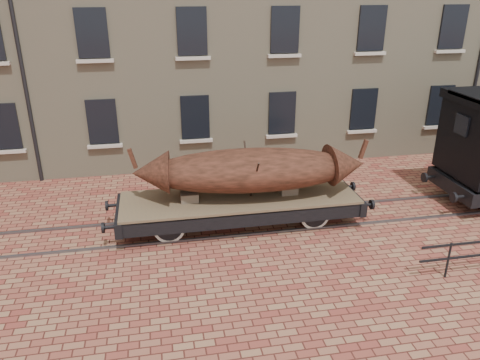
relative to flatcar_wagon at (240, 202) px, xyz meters
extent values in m
plane|color=brown|center=(1.67, 0.00, -0.77)|extent=(90.00, 90.00, 0.00)
cube|color=black|center=(-7.83, 4.96, 1.43)|extent=(1.10, 0.12, 1.70)
cube|color=beige|center=(-7.83, 4.90, 0.48)|extent=(1.30, 0.18, 0.12)
cube|color=black|center=(-4.33, 4.96, 1.43)|extent=(1.10, 0.12, 1.70)
cube|color=beige|center=(-4.33, 4.90, 0.48)|extent=(1.30, 0.18, 0.12)
cube|color=black|center=(-0.83, 4.96, 1.43)|extent=(1.10, 0.12, 1.70)
cube|color=beige|center=(-0.83, 4.90, 0.48)|extent=(1.30, 0.18, 0.12)
cube|color=black|center=(2.67, 4.96, 1.43)|extent=(1.10, 0.12, 1.70)
cube|color=beige|center=(2.67, 4.90, 0.48)|extent=(1.30, 0.18, 0.12)
cube|color=black|center=(6.17, 4.96, 1.43)|extent=(1.10, 0.12, 1.70)
cube|color=beige|center=(6.17, 4.90, 0.48)|extent=(1.30, 0.18, 0.12)
cube|color=black|center=(9.67, 4.96, 1.43)|extent=(1.10, 0.12, 1.70)
cube|color=beige|center=(9.67, 4.90, 0.48)|extent=(1.30, 0.18, 0.12)
cube|color=black|center=(-4.33, 4.96, 4.63)|extent=(1.10, 0.12, 1.70)
cube|color=beige|center=(-4.33, 4.90, 3.68)|extent=(1.30, 0.18, 0.12)
cube|color=black|center=(-0.83, 4.96, 4.63)|extent=(1.10, 0.12, 1.70)
cube|color=beige|center=(-0.83, 4.90, 3.68)|extent=(1.30, 0.18, 0.12)
cube|color=black|center=(2.67, 4.96, 4.63)|extent=(1.10, 0.12, 1.70)
cube|color=beige|center=(2.67, 4.90, 3.68)|extent=(1.30, 0.18, 0.12)
cube|color=black|center=(6.17, 4.96, 4.63)|extent=(1.10, 0.12, 1.70)
cube|color=beige|center=(6.17, 4.90, 3.68)|extent=(1.30, 0.18, 0.12)
cube|color=black|center=(9.67, 4.96, 4.63)|extent=(1.10, 0.12, 1.70)
cube|color=beige|center=(9.67, 4.90, 3.68)|extent=(1.30, 0.18, 0.12)
cube|color=#59595E|center=(1.67, -0.72, -0.74)|extent=(30.00, 0.08, 0.06)
cube|color=#59595E|center=(1.67, 0.72, -0.74)|extent=(30.00, 0.08, 0.06)
cylinder|color=black|center=(4.67, -3.80, -0.27)|extent=(0.06, 0.06, 1.00)
cube|color=brown|center=(0.00, 0.00, 0.14)|extent=(7.20, 2.11, 0.12)
cube|color=black|center=(0.00, -0.98, -0.09)|extent=(7.20, 0.15, 0.43)
cube|color=black|center=(0.00, 0.98, -0.09)|extent=(7.20, 0.15, 0.43)
cube|color=black|center=(-3.60, 0.00, -0.09)|extent=(0.21, 2.21, 0.43)
cylinder|color=black|center=(-3.87, -0.72, -0.09)|extent=(0.34, 0.10, 0.10)
cylinder|color=black|center=(-4.03, -0.72, -0.09)|extent=(0.08, 0.31, 0.31)
cylinder|color=black|center=(-3.87, 0.72, -0.09)|extent=(0.34, 0.10, 0.10)
cylinder|color=black|center=(-4.03, 0.72, -0.09)|extent=(0.08, 0.31, 0.31)
cube|color=black|center=(3.60, 0.00, -0.09)|extent=(0.21, 2.21, 0.43)
cylinder|color=black|center=(3.87, -0.72, -0.09)|extent=(0.34, 0.10, 0.10)
cylinder|color=black|center=(4.03, -0.72, -0.09)|extent=(0.08, 0.31, 0.31)
cylinder|color=black|center=(3.87, 0.72, -0.09)|extent=(0.34, 0.10, 0.10)
cylinder|color=black|center=(4.03, 0.72, -0.09)|extent=(0.08, 0.31, 0.31)
cylinder|color=black|center=(-2.21, 0.00, -0.31)|extent=(0.10, 1.82, 0.10)
cylinder|color=silver|center=(-2.21, -0.72, -0.31)|extent=(0.92, 0.07, 0.92)
cylinder|color=black|center=(-2.21, -0.72, -0.31)|extent=(0.76, 0.10, 0.76)
cube|color=black|center=(-2.21, -0.84, -0.07)|extent=(0.86, 0.08, 0.10)
cylinder|color=silver|center=(-2.21, 0.72, -0.31)|extent=(0.92, 0.07, 0.92)
cylinder|color=black|center=(-2.21, 0.72, -0.31)|extent=(0.76, 0.10, 0.76)
cube|color=black|center=(-2.21, 0.84, -0.07)|extent=(0.86, 0.08, 0.10)
cylinder|color=black|center=(2.21, 0.00, -0.31)|extent=(0.10, 1.82, 0.10)
cylinder|color=silver|center=(2.21, -0.72, -0.31)|extent=(0.92, 0.07, 0.92)
cylinder|color=black|center=(2.21, -0.72, -0.31)|extent=(0.76, 0.10, 0.76)
cube|color=black|center=(2.21, -0.84, -0.07)|extent=(0.86, 0.08, 0.10)
cylinder|color=silver|center=(2.21, 0.72, -0.31)|extent=(0.92, 0.07, 0.92)
cylinder|color=black|center=(2.21, 0.72, -0.31)|extent=(0.76, 0.10, 0.76)
cube|color=black|center=(2.21, 0.84, -0.07)|extent=(0.86, 0.08, 0.10)
cube|color=black|center=(0.00, 0.00, -0.24)|extent=(3.84, 0.06, 0.06)
cube|color=brown|center=(-1.54, 0.00, 0.33)|extent=(0.53, 0.48, 0.27)
cube|color=brown|center=(1.54, 0.00, 0.33)|extent=(0.53, 0.48, 0.27)
ellipsoid|color=brown|center=(0.35, 0.00, 1.05)|extent=(6.38, 2.37, 1.25)
cone|color=brown|center=(-2.62, 0.20, 1.10)|extent=(1.16, 1.26, 1.19)
cube|color=brown|center=(-3.10, 0.23, 1.57)|extent=(0.26, 0.15, 0.60)
cone|color=brown|center=(3.31, -0.20, 1.10)|extent=(1.16, 1.26, 1.19)
cube|color=brown|center=(3.79, -0.23, 1.57)|extent=(0.26, 0.15, 0.60)
cylinder|color=black|center=(0.35, -0.51, 0.92)|extent=(0.05, 1.07, 1.48)
cylinder|color=black|center=(0.35, 0.51, 0.92)|extent=(0.05, 1.07, 1.48)
cube|color=black|center=(7.22, 0.00, -0.03)|extent=(0.23, 2.53, 0.47)
cylinder|color=black|center=(6.74, -0.84, -0.03)|extent=(0.08, 0.34, 0.34)
cylinder|color=black|center=(6.74, 0.84, -0.03)|extent=(0.08, 0.34, 0.34)
cylinder|color=silver|center=(8.38, 0.72, -0.26)|extent=(1.01, 0.07, 1.01)
cylinder|color=black|center=(8.38, 0.72, -0.26)|extent=(0.83, 0.11, 0.83)
cube|color=black|center=(7.20, 0.00, 2.08)|extent=(0.08, 0.63, 0.63)
camera|label=1|loc=(-2.42, -12.79, 6.19)|focal=35.00mm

